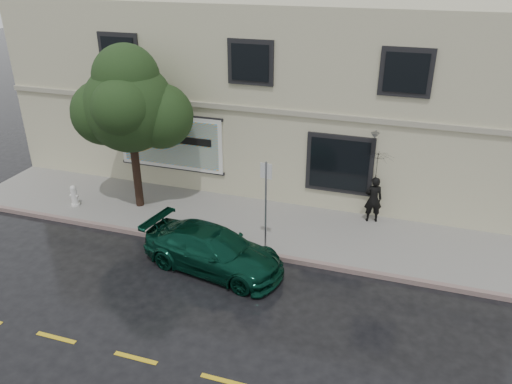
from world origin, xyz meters
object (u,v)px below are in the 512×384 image
(car, at_px, (213,250))
(pedestrian, at_px, (373,199))
(street_tree, at_px, (129,107))
(fire_hydrant, at_px, (74,196))

(car, distance_m, pedestrian, 5.86)
(pedestrian, bearing_deg, street_tree, -6.33)
(street_tree, bearing_deg, car, -34.08)
(pedestrian, xyz_separation_m, fire_hydrant, (-10.40, -2.16, -0.43))
(pedestrian, bearing_deg, fire_hydrant, -4.30)
(pedestrian, height_order, fire_hydrant, pedestrian)
(pedestrian, height_order, street_tree, street_tree)
(street_tree, bearing_deg, pedestrian, 9.73)
(car, distance_m, fire_hydrant, 6.55)
(street_tree, height_order, fire_hydrant, street_tree)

